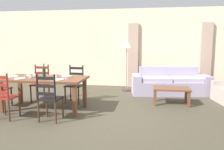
% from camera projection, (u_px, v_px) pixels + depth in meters
% --- Properties ---
extents(ground_plane, '(9.60, 9.60, 0.02)m').
position_uv_depth(ground_plane, '(95.00, 113.00, 5.02)').
color(ground_plane, '#494333').
extents(wall_far, '(9.60, 0.16, 2.70)m').
position_uv_depth(wall_far, '(117.00, 48.00, 8.04)').
color(wall_far, beige).
rests_on(wall_far, ground_plane).
extents(curtain_panel_left, '(0.35, 0.08, 2.20)m').
position_uv_depth(curtain_panel_left, '(133.00, 56.00, 7.85)').
color(curtain_panel_left, tan).
rests_on(curtain_panel_left, ground_plane).
extents(curtain_panel_right, '(0.35, 0.08, 2.20)m').
position_uv_depth(curtain_panel_right, '(206.00, 56.00, 7.46)').
color(curtain_panel_right, tan).
rests_on(curtain_panel_right, ground_plane).
extents(dining_table, '(1.90, 0.96, 0.75)m').
position_uv_depth(dining_table, '(44.00, 81.00, 5.21)').
color(dining_table, brown).
rests_on(dining_table, ground_plane).
extents(dining_chair_near_left, '(0.44, 0.42, 0.96)m').
position_uv_depth(dining_chair_near_left, '(4.00, 96.00, 4.56)').
color(dining_chair_near_left, maroon).
rests_on(dining_chair_near_left, ground_plane).
extents(dining_chair_near_right, '(0.43, 0.41, 0.96)m').
position_uv_depth(dining_chair_near_right, '(49.00, 98.00, 4.44)').
color(dining_chair_near_right, black).
rests_on(dining_chair_near_right, ground_plane).
extents(dining_chair_far_left, '(0.45, 0.43, 0.96)m').
position_uv_depth(dining_chair_far_left, '(41.00, 83.00, 6.04)').
color(dining_chair_far_left, maroon).
rests_on(dining_chair_far_left, ground_plane).
extents(dining_chair_far_right, '(0.44, 0.43, 0.96)m').
position_uv_depth(dining_chair_far_right, '(75.00, 84.00, 5.90)').
color(dining_chair_far_right, black).
rests_on(dining_chair_far_right, ground_plane).
extents(dinner_plate_near_left, '(0.24, 0.24, 0.02)m').
position_uv_depth(dinner_plate_near_left, '(20.00, 78.00, 5.02)').
color(dinner_plate_near_left, white).
rests_on(dinner_plate_near_left, dining_table).
extents(fork_near_left, '(0.03, 0.17, 0.01)m').
position_uv_depth(fork_near_left, '(14.00, 79.00, 5.05)').
color(fork_near_left, silver).
rests_on(fork_near_left, dining_table).
extents(dinner_plate_near_right, '(0.24, 0.24, 0.02)m').
position_uv_depth(dinner_plate_near_right, '(58.00, 79.00, 4.88)').
color(dinner_plate_near_right, white).
rests_on(dinner_plate_near_right, dining_table).
extents(fork_near_right, '(0.03, 0.17, 0.01)m').
position_uv_depth(fork_near_right, '(52.00, 80.00, 4.90)').
color(fork_near_right, silver).
rests_on(fork_near_right, dining_table).
extents(dinner_plate_far_left, '(0.24, 0.24, 0.02)m').
position_uv_depth(dinner_plate_far_left, '(32.00, 75.00, 5.51)').
color(dinner_plate_far_left, white).
rests_on(dinner_plate_far_left, dining_table).
extents(fork_far_left, '(0.02, 0.17, 0.01)m').
position_uv_depth(fork_far_left, '(26.00, 75.00, 5.54)').
color(fork_far_left, silver).
rests_on(fork_far_left, dining_table).
extents(dinner_plate_far_right, '(0.24, 0.24, 0.02)m').
position_uv_depth(dinner_plate_far_right, '(67.00, 76.00, 5.37)').
color(dinner_plate_far_right, white).
rests_on(dinner_plate_far_right, dining_table).
extents(fork_far_right, '(0.02, 0.17, 0.01)m').
position_uv_depth(fork_far_right, '(61.00, 76.00, 5.39)').
color(fork_far_right, silver).
rests_on(fork_far_right, dining_table).
extents(dinner_plate_head_west, '(0.24, 0.24, 0.02)m').
position_uv_depth(dinner_plate_head_west, '(13.00, 76.00, 5.32)').
color(dinner_plate_head_west, white).
rests_on(dinner_plate_head_west, dining_table).
extents(fork_head_west, '(0.02, 0.17, 0.01)m').
position_uv_depth(fork_head_west, '(7.00, 76.00, 5.35)').
color(fork_head_west, silver).
rests_on(fork_head_west, dining_table).
extents(wine_bottle, '(0.07, 0.07, 0.32)m').
position_uv_depth(wine_bottle, '(44.00, 72.00, 5.22)').
color(wine_bottle, '#143819').
rests_on(wine_bottle, dining_table).
extents(wine_glass_near_left, '(0.06, 0.06, 0.16)m').
position_uv_depth(wine_glass_near_left, '(29.00, 73.00, 5.11)').
color(wine_glass_near_left, white).
rests_on(wine_glass_near_left, dining_table).
extents(wine_glass_near_right, '(0.06, 0.06, 0.16)m').
position_uv_depth(wine_glass_near_right, '(66.00, 74.00, 4.97)').
color(wine_glass_near_right, white).
rests_on(wine_glass_near_right, dining_table).
extents(wine_glass_far_left, '(0.06, 0.06, 0.16)m').
position_uv_depth(wine_glass_far_left, '(34.00, 72.00, 5.36)').
color(wine_glass_far_left, white).
rests_on(wine_glass_far_left, dining_table).
extents(coffee_cup_primary, '(0.07, 0.07, 0.09)m').
position_uv_depth(coffee_cup_primary, '(57.00, 76.00, 5.18)').
color(coffee_cup_primary, beige).
rests_on(coffee_cup_primary, dining_table).
extents(coffee_cup_secondary, '(0.07, 0.07, 0.09)m').
position_uv_depth(coffee_cup_secondary, '(31.00, 75.00, 5.22)').
color(coffee_cup_secondary, beige).
rests_on(coffee_cup_secondary, dining_table).
extents(couch, '(2.37, 1.12, 0.80)m').
position_uv_depth(couch, '(170.00, 84.00, 6.90)').
color(couch, '#A89EBA').
rests_on(couch, ground_plane).
extents(coffee_table, '(0.90, 0.56, 0.42)m').
position_uv_depth(coffee_table, '(171.00, 90.00, 5.71)').
color(coffee_table, brown).
rests_on(coffee_table, ground_plane).
extents(standing_lamp, '(0.40, 0.40, 1.64)m').
position_uv_depth(standing_lamp, '(127.00, 47.00, 7.14)').
color(standing_lamp, '#332D28').
rests_on(standing_lamp, ground_plane).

